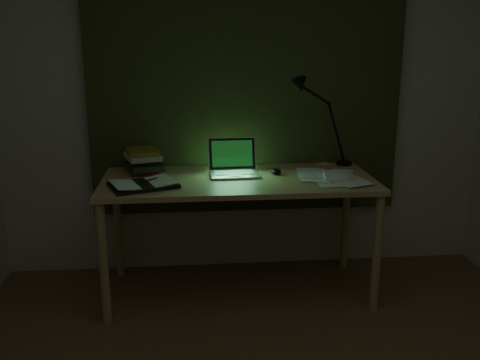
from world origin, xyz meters
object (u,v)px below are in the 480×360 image
object	(u,v)px
book_stack	(143,160)
desk	(238,236)
laptop	(235,159)
open_textbook	(143,184)
desk_lamp	(346,123)
loose_papers	(327,177)

from	to	relation	value
book_stack	desk	bearing A→B (deg)	-18.73
laptop	open_textbook	bearing A→B (deg)	-161.42
book_stack	desk_lamp	bearing A→B (deg)	3.86
desk	book_stack	distance (m)	0.82
open_textbook	desk_lamp	bearing A→B (deg)	-2.61
desk	book_stack	world-z (taller)	book_stack
book_stack	loose_papers	xyz separation A→B (m)	(1.20, -0.26, -0.07)
open_textbook	loose_papers	distance (m)	1.18
laptop	book_stack	bearing A→B (deg)	164.57
desk_lamp	desk	bearing A→B (deg)	-149.02
desk_lamp	laptop	bearing A→B (deg)	-153.89
loose_papers	laptop	bearing A→B (deg)	168.72
open_textbook	loose_papers	size ratio (longest dim) A/B	1.13
book_stack	laptop	bearing A→B (deg)	-13.19
desk	laptop	world-z (taller)	laptop
loose_papers	desk_lamp	bearing A→B (deg)	59.17
laptop	desk_lamp	xyz separation A→B (m)	(0.81, 0.24, 0.19)
loose_papers	desk_lamp	xyz separation A→B (m)	(0.21, 0.36, 0.29)
book_stack	loose_papers	world-z (taller)	book_stack
desk	book_stack	xyz separation A→B (m)	(-0.62, 0.21, 0.48)
open_textbook	desk	bearing A→B (deg)	-6.73
open_textbook	book_stack	distance (m)	0.37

